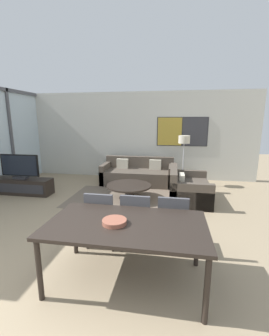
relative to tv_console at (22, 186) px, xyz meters
name	(u,v)px	position (x,y,z in m)	size (l,w,h in m)	color
ground_plane	(30,321)	(2.58, -3.47, -0.21)	(24.00, 24.00, 0.00)	#9E896B
wall_back	(135,136)	(2.64, 2.28, 1.20)	(7.86, 0.09, 2.80)	silver
area_rug	(129,198)	(2.86, 0.10, -0.20)	(2.96, 1.74, 0.01)	#706051
tv_console	(22,186)	(0.00, 0.00, 0.00)	(1.62, 0.44, 0.42)	black
television	(20,167)	(0.00, 0.00, 0.52)	(1.05, 0.20, 0.64)	#2D2D33
sofa_main	(138,175)	(2.86, 1.54, 0.06)	(2.15, 0.94, 0.78)	#51473D
sofa_side	(186,189)	(4.25, 0.26, 0.06)	(0.94, 1.42, 0.78)	#51473D
coffee_table	(129,188)	(2.86, 0.10, 0.06)	(1.09, 1.09, 0.36)	black
dining_table	(126,228)	(3.40, -2.75, 0.49)	(1.84, 1.01, 0.76)	black
dining_chair_left	(102,215)	(2.87, -2.05, 0.30)	(0.46, 0.46, 0.88)	#4C4C51
dining_chair_centre	(136,217)	(3.40, -2.03, 0.30)	(0.46, 0.46, 0.88)	#4C4C51
dining_chair_right	(173,220)	(3.93, -2.02, 0.30)	(0.46, 0.46, 0.88)	#4C4C51
fruit_bowl	(114,221)	(3.27, -2.79, 0.58)	(0.28, 0.28, 0.05)	#995642
floor_lamp	(184,144)	(4.21, 1.52, 1.03)	(0.33, 0.33, 1.48)	#2D2D33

